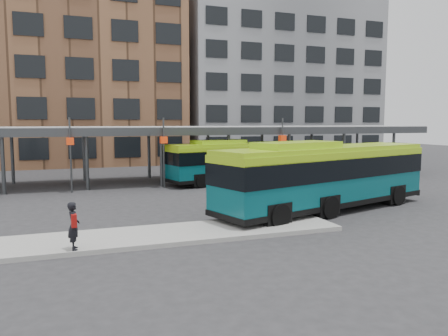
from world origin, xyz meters
TOP-DOWN VIEW (x-y plane):
  - ground at (0.00, 0.00)m, footprint 120.00×120.00m
  - boarding_island at (-5.50, -3.00)m, footprint 14.00×3.00m
  - canopy at (-0.06, 12.87)m, footprint 40.00×6.53m
  - building_brick at (-10.00, 32.00)m, footprint 26.00×14.00m
  - building_grey at (16.00, 32.00)m, footprint 24.00×14.00m
  - bus_front at (3.10, -0.73)m, footprint 13.21×6.40m
  - bus_rear at (3.06, 10.89)m, footprint 11.93×5.13m
  - pedestrian at (-9.05, -4.21)m, footprint 0.43×0.65m
  - bike_rack at (12.42, 12.16)m, footprint 4.41×1.51m

SIDE VIEW (x-z plane):
  - ground at x=0.00m, z-range 0.00..0.00m
  - boarding_island at x=-5.50m, z-range 0.00..0.18m
  - bike_rack at x=12.42m, z-range -0.05..0.96m
  - pedestrian at x=-9.05m, z-range 0.19..1.84m
  - bus_rear at x=3.06m, z-range 0.07..3.28m
  - bus_front at x=3.10m, z-range 0.07..3.65m
  - canopy at x=-0.06m, z-range 1.51..6.31m
  - building_grey at x=16.00m, z-range 0.00..20.00m
  - building_brick at x=-10.00m, z-range 0.00..22.00m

